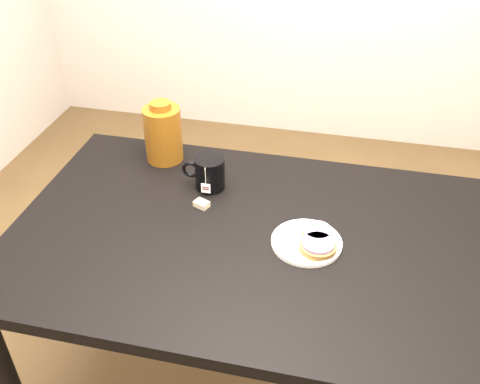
{
  "coord_description": "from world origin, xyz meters",
  "views": [
    {
      "loc": [
        0.24,
        -1.17,
        1.76
      ],
      "look_at": [
        -0.05,
        0.12,
        0.81
      ],
      "focal_mm": 40.0,
      "sensor_mm": 36.0,
      "label": 1
    }
  ],
  "objects_px": {
    "mug": "(209,173)",
    "bagel_package": "(163,133)",
    "plate": "(307,242)",
    "bagel_back": "(317,233)",
    "bagel_front": "(318,246)",
    "teabag_pouch": "(202,204)",
    "table": "(248,255)"
  },
  "relations": [
    {
      "from": "mug",
      "to": "teabag_pouch",
      "type": "height_order",
      "value": "mug"
    },
    {
      "from": "bagel_front",
      "to": "bagel_package",
      "type": "distance_m",
      "value": 0.7
    },
    {
      "from": "plate",
      "to": "mug",
      "type": "height_order",
      "value": "mug"
    },
    {
      "from": "mug",
      "to": "teabag_pouch",
      "type": "xyz_separation_m",
      "value": [
        0.0,
        -0.11,
        -0.05
      ]
    },
    {
      "from": "plate",
      "to": "bagel_front",
      "type": "bearing_deg",
      "value": -39.75
    },
    {
      "from": "plate",
      "to": "bagel_front",
      "type": "relative_size",
      "value": 1.64
    },
    {
      "from": "table",
      "to": "bagel_back",
      "type": "xyz_separation_m",
      "value": [
        0.2,
        0.02,
        0.11
      ]
    },
    {
      "from": "bagel_front",
      "to": "mug",
      "type": "height_order",
      "value": "mug"
    },
    {
      "from": "plate",
      "to": "bagel_back",
      "type": "bearing_deg",
      "value": 45.26
    },
    {
      "from": "mug",
      "to": "bagel_front",
      "type": "bearing_deg",
      "value": -33.16
    },
    {
      "from": "bagel_back",
      "to": "teabag_pouch",
      "type": "distance_m",
      "value": 0.38
    },
    {
      "from": "plate",
      "to": "bagel_back",
      "type": "distance_m",
      "value": 0.04
    },
    {
      "from": "plate",
      "to": "teabag_pouch",
      "type": "bearing_deg",
      "value": 162.9
    },
    {
      "from": "plate",
      "to": "mug",
      "type": "bearing_deg",
      "value": 148.26
    },
    {
      "from": "bagel_back",
      "to": "mug",
      "type": "xyz_separation_m",
      "value": [
        -0.37,
        0.19,
        0.03
      ]
    },
    {
      "from": "table",
      "to": "mug",
      "type": "relative_size",
      "value": 9.77
    },
    {
      "from": "plate",
      "to": "teabag_pouch",
      "type": "xyz_separation_m",
      "value": [
        -0.34,
        0.1,
        0.0
      ]
    },
    {
      "from": "bagel_back",
      "to": "bagel_package",
      "type": "relative_size",
      "value": 0.53
    },
    {
      "from": "mug",
      "to": "teabag_pouch",
      "type": "distance_m",
      "value": 0.12
    },
    {
      "from": "bagel_front",
      "to": "teabag_pouch",
      "type": "distance_m",
      "value": 0.4
    },
    {
      "from": "bagel_front",
      "to": "bagel_package",
      "type": "bearing_deg",
      "value": 146.9
    },
    {
      "from": "table",
      "to": "bagel_package",
      "type": "bearing_deg",
      "value": 137.71
    },
    {
      "from": "teabag_pouch",
      "to": "bagel_package",
      "type": "height_order",
      "value": "bagel_package"
    },
    {
      "from": "bagel_front",
      "to": "plate",
      "type": "bearing_deg",
      "value": 140.25
    },
    {
      "from": "mug",
      "to": "bagel_package",
      "type": "relative_size",
      "value": 0.66
    },
    {
      "from": "plate",
      "to": "table",
      "type": "bearing_deg",
      "value": 177.26
    },
    {
      "from": "plate",
      "to": "bagel_package",
      "type": "bearing_deg",
      "value": 147.35
    },
    {
      "from": "teabag_pouch",
      "to": "table",
      "type": "bearing_deg",
      "value": -29.58
    },
    {
      "from": "plate",
      "to": "bagel_package",
      "type": "relative_size",
      "value": 0.93
    },
    {
      "from": "teabag_pouch",
      "to": "bagel_package",
      "type": "distance_m",
      "value": 0.33
    },
    {
      "from": "bagel_front",
      "to": "bagel_package",
      "type": "relative_size",
      "value": 0.56
    },
    {
      "from": "plate",
      "to": "teabag_pouch",
      "type": "relative_size",
      "value": 4.48
    }
  ]
}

